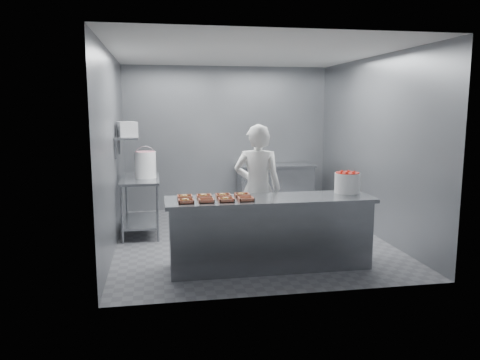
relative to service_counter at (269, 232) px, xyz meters
name	(u,v)px	position (x,y,z in m)	size (l,w,h in m)	color
floor	(249,238)	(0.00, 1.35, -0.45)	(4.50, 4.50, 0.00)	#4C4C51
ceiling	(249,53)	(0.00, 1.35, 2.35)	(4.50, 4.50, 0.00)	white
wall_back	(227,138)	(0.00, 3.60, 0.95)	(4.00, 0.04, 2.80)	slate
wall_left	(113,150)	(-2.00, 1.35, 0.95)	(0.04, 4.50, 2.80)	slate
wall_right	(373,146)	(2.00, 1.35, 0.95)	(0.04, 4.50, 2.80)	slate
service_counter	(269,232)	(0.00, 0.00, 0.00)	(2.60, 0.70, 0.90)	slate
prep_table	(141,197)	(-1.65, 1.95, 0.14)	(0.60, 1.20, 0.90)	slate
back_counter	(275,187)	(0.90, 3.25, 0.00)	(1.50, 0.60, 0.90)	slate
wall_shelf	(128,137)	(-1.82, 1.95, 1.10)	(0.35, 0.90, 0.03)	slate
tray_0	(186,201)	(-1.05, -0.13, 0.47)	(0.19, 0.18, 0.06)	tan
tray_1	(206,200)	(-0.81, -0.13, 0.47)	(0.19, 0.18, 0.04)	tan
tray_2	(226,199)	(-0.57, -0.13, 0.47)	(0.19, 0.18, 0.06)	tan
tray_3	(246,199)	(-0.33, -0.13, 0.47)	(0.19, 0.18, 0.04)	tan
tray_4	(185,197)	(-1.05, 0.13, 0.47)	(0.19, 0.18, 0.06)	tan
tray_5	(204,196)	(-0.81, 0.13, 0.47)	(0.19, 0.18, 0.06)	tan
tray_6	(223,195)	(-0.57, 0.13, 0.47)	(0.19, 0.18, 0.06)	tan
tray_7	(242,195)	(-0.33, 0.13, 0.47)	(0.19, 0.18, 0.06)	tan
worker	(258,189)	(-0.01, 0.67, 0.44)	(0.65, 0.43, 1.79)	white
strawberry_tub	(347,182)	(1.08, 0.15, 0.59)	(0.33, 0.33, 0.27)	white
glaze_bucket	(145,164)	(-1.56, 1.95, 0.67)	(0.35, 0.33, 0.51)	white
bucket_lid	(145,177)	(-1.57, 1.96, 0.46)	(0.31, 0.31, 0.02)	white
rag	(149,173)	(-1.51, 2.39, 0.46)	(0.14, 0.12, 0.02)	#CCB28C
appliance	(127,129)	(-1.82, 1.89, 1.23)	(0.27, 0.31, 0.23)	gray
paper_stack	(255,164)	(0.50, 3.25, 0.46)	(0.30, 0.22, 0.04)	silver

